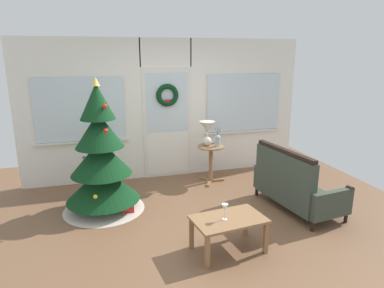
{
  "coord_description": "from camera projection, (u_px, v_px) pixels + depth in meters",
  "views": [
    {
      "loc": [
        -1.29,
        -4.13,
        2.28
      ],
      "look_at": [
        0.05,
        0.55,
        1.0
      ],
      "focal_mm": 32.26,
      "sensor_mm": 36.0,
      "label": 1
    }
  ],
  "objects": [
    {
      "name": "ground_plane",
      "position": [
        199.0,
        224.0,
        4.77
      ],
      "size": [
        6.76,
        6.76,
        0.0
      ],
      "primitive_type": "plane",
      "color": "brown"
    },
    {
      "name": "flower_vase",
      "position": [
        218.0,
        140.0,
        6.08
      ],
      "size": [
        0.11,
        0.1,
        0.35
      ],
      "color": "#99ADBC",
      "rests_on": "side_table"
    },
    {
      "name": "back_wall_with_door",
      "position": [
        167.0,
        109.0,
        6.37
      ],
      "size": [
        5.2,
        0.19,
        2.55
      ],
      "color": "white",
      "rests_on": "ground"
    },
    {
      "name": "gift_box",
      "position": [
        127.0,
        207.0,
        5.09
      ],
      "size": [
        0.18,
        0.16,
        0.18
      ],
      "primitive_type": "cube",
      "color": "red",
      "rests_on": "ground"
    },
    {
      "name": "table_lamp",
      "position": [
        207.0,
        130.0,
        6.09
      ],
      "size": [
        0.28,
        0.28,
        0.44
      ],
      "color": "silver",
      "rests_on": "side_table"
    },
    {
      "name": "coffee_table",
      "position": [
        229.0,
        223.0,
        4.04
      ],
      "size": [
        0.9,
        0.62,
        0.42
      ],
      "color": "#8E6642",
      "rests_on": "ground"
    },
    {
      "name": "wine_glass",
      "position": [
        225.0,
        208.0,
        3.95
      ],
      "size": [
        0.08,
        0.08,
        0.2
      ],
      "color": "silver",
      "rests_on": "coffee_table"
    },
    {
      "name": "side_table",
      "position": [
        211.0,
        157.0,
        6.19
      ],
      "size": [
        0.5,
        0.48,
        0.68
      ],
      "color": "#8E6642",
      "rests_on": "ground"
    },
    {
      "name": "settee_sofa",
      "position": [
        293.0,
        186.0,
        5.13
      ],
      "size": [
        0.88,
        1.49,
        0.96
      ],
      "color": "black",
      "rests_on": "ground"
    },
    {
      "name": "christmas_tree",
      "position": [
        101.0,
        164.0,
        5.04
      ],
      "size": [
        1.21,
        1.21,
        1.97
      ],
      "color": "#4C331E",
      "rests_on": "ground"
    }
  ]
}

